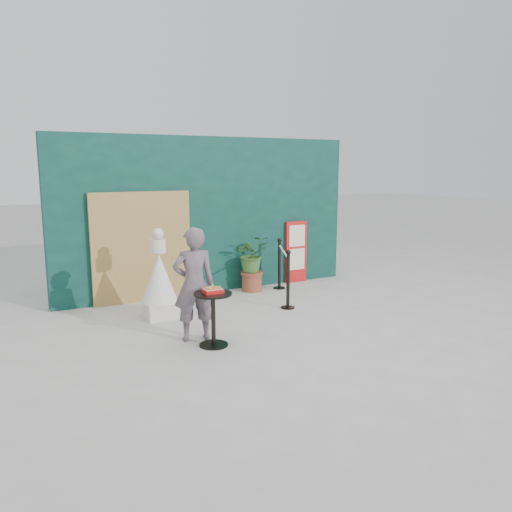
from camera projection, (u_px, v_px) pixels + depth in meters
name	position (u px, v px, depth m)	size (l,w,h in m)	color
ground	(295.00, 336.00, 7.25)	(60.00, 60.00, 0.00)	#ADAAA5
back_wall	(209.00, 215.00, 9.72)	(6.00, 0.30, 3.00)	#0A302C
bamboo_fence	(142.00, 247.00, 8.98)	(1.80, 0.08, 2.00)	tan
woman	(194.00, 284.00, 6.98)	(0.59, 0.39, 1.62)	slate
menu_board	(296.00, 252.00, 10.58)	(0.50, 0.07, 1.30)	red
statue	(159.00, 282.00, 8.05)	(0.58, 0.58, 1.47)	silver
cafe_table	(213.00, 311.00, 6.79)	(0.52, 0.52, 0.75)	black
food_basket	(213.00, 290.00, 6.75)	(0.26, 0.19, 0.11)	red
planter	(252.00, 259.00, 9.81)	(0.65, 0.57, 1.11)	brown
stanchion_barrier	(283.00, 272.00, 9.32)	(0.84, 1.54, 1.03)	black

